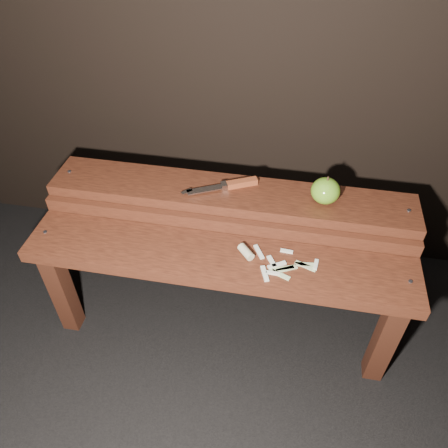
% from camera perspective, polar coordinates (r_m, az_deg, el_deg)
% --- Properties ---
extents(ground, '(60.00, 60.00, 0.00)m').
position_cam_1_polar(ground, '(1.68, -0.38, -12.78)').
color(ground, black).
extents(bench_front_tier, '(1.20, 0.20, 0.42)m').
position_cam_1_polar(bench_front_tier, '(1.36, -0.93, -6.40)').
color(bench_front_tier, '#35170D').
rests_on(bench_front_tier, ground).
extents(bench_rear_tier, '(1.20, 0.21, 0.50)m').
position_cam_1_polar(bench_rear_tier, '(1.48, 0.75, 1.70)').
color(bench_rear_tier, '#35170D').
rests_on(bench_rear_tier, ground).
extents(apple, '(0.09, 0.09, 0.09)m').
position_cam_1_polar(apple, '(1.39, 13.11, 4.25)').
color(apple, '#60931E').
rests_on(apple, bench_rear_tier).
extents(knife, '(0.24, 0.13, 0.02)m').
position_cam_1_polar(knife, '(1.43, 1.09, 5.15)').
color(knife, brown).
rests_on(knife, bench_rear_tier).
extents(apple_scraps, '(0.24, 0.14, 0.03)m').
position_cam_1_polar(apple_scraps, '(1.30, 5.43, -4.58)').
color(apple_scraps, beige).
rests_on(apple_scraps, bench_front_tier).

